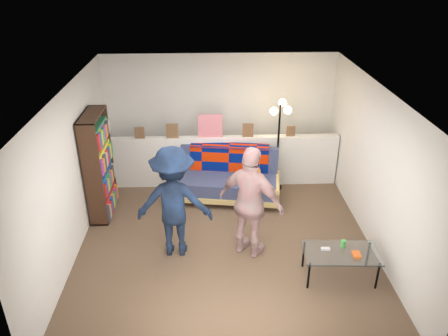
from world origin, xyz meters
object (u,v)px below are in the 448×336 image
Objects in this scene: bookshelf at (99,169)px; floor_lamp at (280,127)px; person_right at (251,203)px; coffee_table at (341,254)px; futon_sofa at (229,178)px; person_left at (174,202)px.

floor_lamp is (3.15, 0.77, 0.39)m from bookshelf.
coffee_table is at bearing -174.22° from person_right.
floor_lamp reaches higher than coffee_table.
futon_sofa is 1.89m from person_left.
futon_sofa reaches higher than coffee_table.
bookshelf reaches higher than coffee_table.
floor_lamp is 2.68m from person_left.
bookshelf is 1.04× the size of floor_lamp.
person_left is (-1.82, -1.93, -0.38)m from floor_lamp.
futon_sofa is 1.16× the size of person_right.
futon_sofa is 2.29m from bookshelf.
person_left is (-2.31, 0.69, 0.46)m from coffee_table.
floor_lamp is at bearing 19.25° from futon_sofa.
futon_sofa is 2.71m from coffee_table.
futon_sofa is at bearing 11.34° from bookshelf.
futon_sofa is 1.32m from floor_lamp.
bookshelf is 1.76m from person_left.
person_left reaches higher than coffee_table.
floor_lamp reaches higher than futon_sofa.
person_right is (1.11, -0.08, 0.01)m from person_left.
bookshelf is at bearing 5.87° from person_right.
bookshelf reaches higher than person_left.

